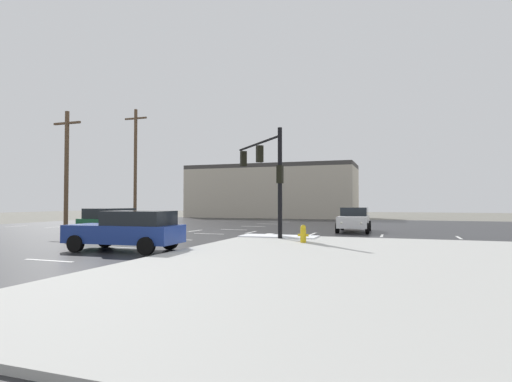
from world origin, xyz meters
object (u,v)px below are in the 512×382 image
object	(u,v)px
fire_hydrant	(303,234)
utility_pole_mid	(66,168)
sedan_green	(116,221)
traffic_signal_mast	(266,166)
sedan_white	(354,219)
sedan_blue	(128,230)
utility_pole_far	(135,164)

from	to	relation	value
fire_hydrant	utility_pole_mid	distance (m)	17.79
sedan_green	utility_pole_mid	world-z (taller)	utility_pole_mid
traffic_signal_mast	sedan_green	world-z (taller)	traffic_signal_mast
utility_pole_mid	traffic_signal_mast	bearing A→B (deg)	-2.43
fire_hydrant	sedan_white	distance (m)	9.53
fire_hydrant	sedan_blue	xyz separation A→B (m)	(-6.04, -4.39, 0.32)
sedan_blue	utility_pole_far	world-z (taller)	utility_pole_far
traffic_signal_mast	utility_pole_mid	bearing A→B (deg)	46.91
sedan_white	utility_pole_far	distance (m)	19.82
sedan_blue	utility_pole_far	distance (m)	20.90
traffic_signal_mast	fire_hydrant	xyz separation A→B (m)	(2.70, -3.05, -3.39)
traffic_signal_mast	utility_pole_mid	size ratio (longest dim) A/B	0.69
sedan_green	utility_pole_mid	distance (m)	6.93
utility_pole_far	fire_hydrant	bearing A→B (deg)	-34.70
utility_pole_mid	fire_hydrant	bearing A→B (deg)	-12.13
traffic_signal_mast	utility_pole_far	distance (m)	17.75
traffic_signal_mast	utility_pole_far	bearing A→B (deg)	17.78
traffic_signal_mast	sedan_blue	size ratio (longest dim) A/B	1.21
fire_hydrant	sedan_blue	world-z (taller)	sedan_blue
fire_hydrant	sedan_white	world-z (taller)	sedan_white
traffic_signal_mast	sedan_white	world-z (taller)	traffic_signal_mast
traffic_signal_mast	sedan_green	size ratio (longest dim) A/B	1.21
sedan_green	traffic_signal_mast	bearing A→B (deg)	-78.00
traffic_signal_mast	fire_hydrant	size ratio (longest dim) A/B	7.01
traffic_signal_mast	sedan_green	bearing A→B (deg)	59.02
sedan_green	utility_pole_mid	size ratio (longest dim) A/B	0.57
sedan_green	utility_pole_mid	xyz separation A→B (m)	(-5.67, 2.08, 3.40)
sedan_white	utility_pole_mid	size ratio (longest dim) A/B	0.57
fire_hydrant	utility_pole_far	distance (m)	22.15
sedan_white	sedan_blue	world-z (taller)	same
sedan_green	utility_pole_far	xyz separation A→B (m)	(-6.43, 10.74, 4.45)
utility_pole_mid	utility_pole_far	distance (m)	8.75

